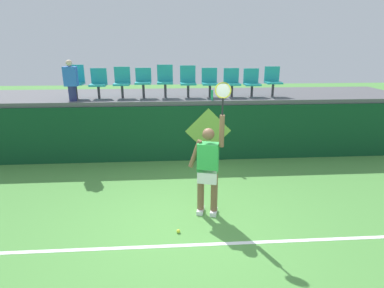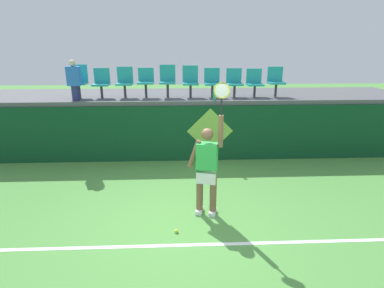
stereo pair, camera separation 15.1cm
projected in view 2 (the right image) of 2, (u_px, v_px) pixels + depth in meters
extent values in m
plane|color=#519342|center=(182.00, 224.00, 5.74)|extent=(40.00, 40.00, 0.00)
cube|color=#0F4223|center=(180.00, 133.00, 8.69)|extent=(13.63, 0.20, 1.55)
cube|color=#56565B|center=(179.00, 96.00, 9.57)|extent=(13.63, 2.49, 0.12)
cube|color=white|center=(182.00, 245.00, 5.15)|extent=(12.27, 0.08, 0.01)
cube|color=white|center=(200.00, 211.00, 6.13)|extent=(0.18, 0.28, 0.08)
cube|color=white|center=(213.00, 212.00, 6.08)|extent=(0.18, 0.28, 0.08)
cylinder|color=brown|center=(200.00, 192.00, 6.01)|extent=(0.13, 0.13, 0.88)
cylinder|color=brown|center=(213.00, 193.00, 5.95)|extent=(0.13, 0.13, 0.88)
cube|color=white|center=(207.00, 175.00, 5.87)|extent=(0.41, 0.31, 0.28)
cube|color=green|center=(207.00, 157.00, 5.76)|extent=(0.42, 0.31, 0.55)
sphere|color=brown|center=(207.00, 134.00, 5.63)|extent=(0.22, 0.22, 0.22)
cylinder|color=brown|center=(194.00, 154.00, 5.80)|extent=(0.27, 0.15, 0.55)
cylinder|color=brown|center=(221.00, 131.00, 5.55)|extent=(0.09, 0.09, 0.58)
cylinder|color=black|center=(221.00, 107.00, 5.42)|extent=(0.03, 0.03, 0.30)
torus|color=gold|center=(222.00, 90.00, 5.33)|extent=(0.28, 0.10, 0.28)
ellipsoid|color=silver|center=(222.00, 90.00, 5.33)|extent=(0.24, 0.08, 0.24)
sphere|color=#D1E533|center=(176.00, 231.00, 5.48)|extent=(0.07, 0.07, 0.07)
cylinder|color=#26B272|center=(214.00, 95.00, 8.47)|extent=(0.07, 0.07, 0.28)
cylinder|color=#38383D|center=(79.00, 91.00, 8.78)|extent=(0.07, 0.07, 0.39)
cube|color=teal|center=(79.00, 83.00, 8.71)|extent=(0.44, 0.42, 0.05)
cube|color=teal|center=(80.00, 73.00, 8.81)|extent=(0.44, 0.04, 0.47)
cylinder|color=#38383D|center=(102.00, 92.00, 8.81)|extent=(0.07, 0.07, 0.35)
cube|color=teal|center=(101.00, 85.00, 8.75)|extent=(0.44, 0.42, 0.05)
cube|color=teal|center=(102.00, 76.00, 8.86)|extent=(0.44, 0.04, 0.42)
cylinder|color=#38383D|center=(125.00, 91.00, 8.83)|extent=(0.07, 0.07, 0.36)
cube|color=teal|center=(125.00, 84.00, 8.77)|extent=(0.44, 0.42, 0.05)
cube|color=teal|center=(125.00, 74.00, 8.88)|extent=(0.44, 0.04, 0.43)
cylinder|color=#38383D|center=(146.00, 91.00, 8.85)|extent=(0.07, 0.07, 0.39)
cube|color=teal|center=(146.00, 83.00, 8.79)|extent=(0.44, 0.42, 0.05)
cube|color=teal|center=(146.00, 74.00, 8.90)|extent=(0.44, 0.04, 0.37)
cylinder|color=#38383D|center=(168.00, 91.00, 8.88)|extent=(0.07, 0.07, 0.39)
cube|color=teal|center=(168.00, 83.00, 8.81)|extent=(0.44, 0.42, 0.05)
cube|color=teal|center=(168.00, 73.00, 8.91)|extent=(0.44, 0.04, 0.46)
cylinder|color=#38383D|center=(191.00, 91.00, 8.91)|extent=(0.07, 0.07, 0.36)
cube|color=teal|center=(191.00, 84.00, 8.85)|extent=(0.44, 0.42, 0.05)
cube|color=teal|center=(190.00, 74.00, 8.95)|extent=(0.44, 0.04, 0.46)
cylinder|color=#38383D|center=(212.00, 91.00, 8.94)|extent=(0.07, 0.07, 0.35)
cube|color=teal|center=(212.00, 84.00, 8.88)|extent=(0.44, 0.42, 0.05)
cube|color=teal|center=(212.00, 75.00, 8.99)|extent=(0.44, 0.04, 0.40)
cylinder|color=#38383D|center=(234.00, 91.00, 8.97)|extent=(0.07, 0.07, 0.34)
cube|color=teal|center=(235.00, 84.00, 8.91)|extent=(0.44, 0.42, 0.05)
cube|color=teal|center=(234.00, 75.00, 9.02)|extent=(0.44, 0.04, 0.40)
cylinder|color=#38383D|center=(255.00, 91.00, 9.00)|extent=(0.07, 0.07, 0.33)
cube|color=teal|center=(255.00, 85.00, 8.94)|extent=(0.44, 0.42, 0.05)
cube|color=teal|center=(254.00, 76.00, 9.05)|extent=(0.44, 0.04, 0.41)
cylinder|color=#38383D|center=(276.00, 90.00, 9.01)|extent=(0.07, 0.07, 0.37)
cube|color=teal|center=(276.00, 83.00, 8.95)|extent=(0.44, 0.42, 0.05)
cube|color=teal|center=(275.00, 74.00, 9.06)|extent=(0.44, 0.04, 0.41)
cylinder|color=navy|center=(76.00, 93.00, 8.45)|extent=(0.20, 0.20, 0.40)
cube|color=blue|center=(74.00, 76.00, 8.31)|extent=(0.34, 0.20, 0.50)
sphere|color=beige|center=(72.00, 63.00, 8.20)|extent=(0.17, 0.17, 0.17)
cube|color=#0F4223|center=(209.00, 160.00, 8.86)|extent=(0.90, 0.01, 0.00)
plane|color=#8CC64C|center=(210.00, 131.00, 8.60)|extent=(1.27, 0.00, 1.27)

